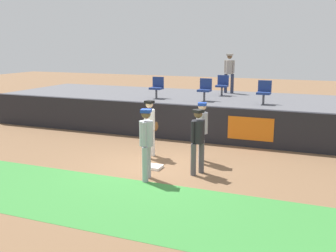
{
  "coord_description": "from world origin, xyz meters",
  "views": [
    {
      "loc": [
        4.09,
        -9.35,
        3.36
      ],
      "look_at": [
        -0.1,
        1.04,
        1.0
      ],
      "focal_mm": 41.77,
      "sensor_mm": 36.0,
      "label": 1
    }
  ],
  "objects": [
    {
      "name": "ground_plane",
      "position": [
        0.0,
        0.0,
        0.0
      ],
      "size": [
        60.0,
        60.0,
        0.0
      ],
      "primitive_type": "plane",
      "color": "brown"
    },
    {
      "name": "grass_foreground_strip",
      "position": [
        0.0,
        -2.39,
        0.0
      ],
      "size": [
        18.0,
        2.8,
        0.01
      ],
      "primitive_type": "cube",
      "color": "#388438",
      "rests_on": "ground_plane"
    },
    {
      "name": "first_base",
      "position": [
        -0.1,
        0.04,
        0.04
      ],
      "size": [
        0.4,
        0.4,
        0.08
      ],
      "primitive_type": "cube",
      "color": "white",
      "rests_on": "ground_plane"
    },
    {
      "name": "player_fielder_home",
      "position": [
        -0.68,
        1.05,
        0.99
      ],
      "size": [
        0.39,
        0.53,
        1.72
      ],
      "rotation": [
        0.0,
        0.0,
        -1.73
      ],
      "color": "white",
      "rests_on": "ground_plane"
    },
    {
      "name": "player_runner_visitor",
      "position": [
        0.92,
        1.09,
        1.01
      ],
      "size": [
        0.39,
        0.48,
        1.74
      ],
      "rotation": [
        0.0,
        0.0,
        -1.36
      ],
      "color": "#9EA3AD",
      "rests_on": "ground_plane"
    },
    {
      "name": "player_coach_visitor",
      "position": [
        0.09,
        -0.85,
        1.04
      ],
      "size": [
        0.41,
        0.5,
        1.8
      ],
      "rotation": [
        0.0,
        0.0,
        -1.36
      ],
      "color": "#9EA3AD",
      "rests_on": "ground_plane"
    },
    {
      "name": "player_umpire",
      "position": [
        1.13,
        0.05,
        1.0
      ],
      "size": [
        0.43,
        0.44,
        1.72
      ],
      "rotation": [
        0.0,
        0.0,
        -2.02
      ],
      "color": "#4C4C51",
      "rests_on": "ground_plane"
    },
    {
      "name": "field_wall",
      "position": [
        0.01,
        3.38,
        0.64
      ],
      "size": [
        18.0,
        0.26,
        1.27
      ],
      "color": "black",
      "rests_on": "ground_plane"
    },
    {
      "name": "bleacher_platform",
      "position": [
        0.0,
        5.95,
        0.62
      ],
      "size": [
        18.0,
        4.8,
        1.24
      ],
      "primitive_type": "cube",
      "color": "#59595E",
      "rests_on": "ground_plane"
    },
    {
      "name": "seat_front_center",
      "position": [
        -0.12,
        4.82,
        1.71
      ],
      "size": [
        0.46,
        0.44,
        0.84
      ],
      "color": "#4C4C51",
      "rests_on": "bleacher_platform"
    },
    {
      "name": "seat_back_center",
      "position": [
        0.1,
        6.62,
        1.71
      ],
      "size": [
        0.47,
        0.44,
        0.84
      ],
      "color": "#4C4C51",
      "rests_on": "bleacher_platform"
    },
    {
      "name": "seat_front_left",
      "position": [
        -2.09,
        4.82,
        1.71
      ],
      "size": [
        0.47,
        0.44,
        0.84
      ],
      "color": "#4C4C51",
      "rests_on": "bleacher_platform"
    },
    {
      "name": "seat_front_right",
      "position": [
        2.08,
        4.82,
        1.71
      ],
      "size": [
        0.47,
        0.44,
        0.84
      ],
      "color": "#4C4C51",
      "rests_on": "bleacher_platform"
    },
    {
      "name": "spectator_hooded",
      "position": [
        0.17,
        7.53,
        2.23
      ],
      "size": [
        0.47,
        0.37,
        1.7
      ],
      "rotation": [
        0.0,
        0.0,
        3.0
      ],
      "color": "#33384C",
      "rests_on": "bleacher_platform"
    }
  ]
}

